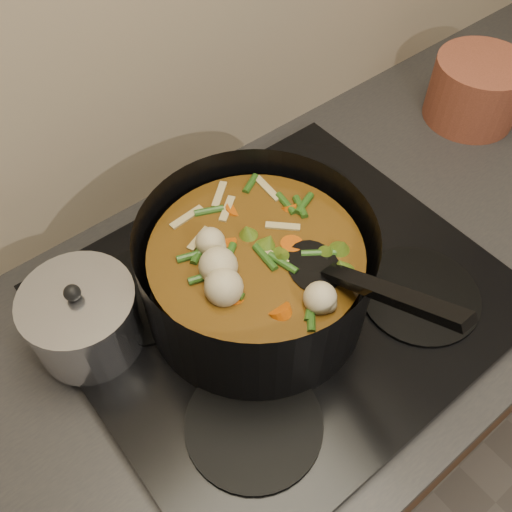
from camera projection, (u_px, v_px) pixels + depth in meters
counter at (275, 417)px, 1.23m from camera, size 2.64×0.64×0.91m
stovetop at (283, 298)px, 0.87m from camera, size 0.62×0.54×0.03m
stockpot at (256, 273)px, 0.79m from camera, size 0.37×0.46×0.24m
saucepan at (84, 319)px, 0.77m from camera, size 0.15×0.15×0.13m
terracotta_crock at (476, 90)px, 1.10m from camera, size 0.22×0.22×0.12m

